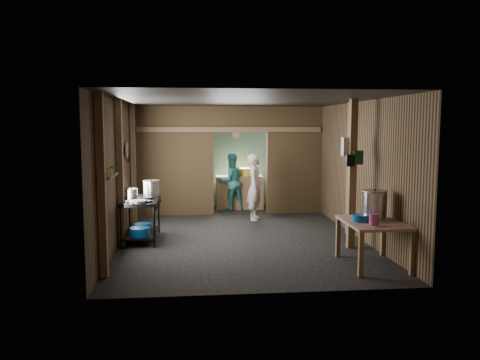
{
  "coord_description": "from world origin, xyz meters",
  "views": [
    {
      "loc": [
        -0.94,
        -9.52,
        2.15
      ],
      "look_at": [
        0.0,
        -0.2,
        1.1
      ],
      "focal_mm": 36.59,
      "sensor_mm": 36.0,
      "label": 1
    }
  ],
  "objects": [
    {
      "name": "jar_yellow",
      "position": [
        -2.15,
        -2.1,
        1.47
      ],
      "size": [
        0.08,
        0.08,
        0.1
      ],
      "primitive_type": "cylinder",
      "color": "yellow",
      "rests_on": "wall_shelf"
    },
    {
      "name": "wall_clock",
      "position": [
        0.25,
        3.4,
        1.9
      ],
      "size": [
        0.2,
        0.03,
        0.2
      ],
      "primitive_type": "cylinder",
      "rotation": [
        1.57,
        0.0,
        0.0
      ],
      "color": "silver",
      "rests_on": "wall_back"
    },
    {
      "name": "partition_left",
      "position": [
        -1.32,
        2.2,
        1.3
      ],
      "size": [
        1.85,
        0.1,
        2.6
      ],
      "primitive_type": "cube",
      "color": "#4C3920",
      "rests_on": "floor"
    },
    {
      "name": "knife",
      "position": [
        1.8,
        -2.84,
        0.7
      ],
      "size": [
        0.3,
        0.13,
        0.01
      ],
      "primitive_type": "cube",
      "rotation": [
        0.0,
        0.0,
        0.33
      ],
      "color": "silver",
      "rests_on": "prep_table"
    },
    {
      "name": "wall_shelf",
      "position": [
        -2.15,
        -2.1,
        1.4
      ],
      "size": [
        0.14,
        0.8,
        0.03
      ],
      "primitive_type": "cube",
      "color": "olive",
      "rests_on": "wall_left"
    },
    {
      "name": "red_cup",
      "position": [
        0.11,
        2.95,
        0.92
      ],
      "size": [
        0.12,
        0.12,
        0.14
      ],
      "primitive_type": "cylinder",
      "color": "red",
      "rests_on": "back_counter"
    },
    {
      "name": "gas_range",
      "position": [
        -1.88,
        -0.38,
        0.39
      ],
      "size": [
        0.69,
        1.34,
        0.79
      ],
      "primitive_type": null,
      "color": "black",
      "rests_on": "floor"
    },
    {
      "name": "stove_pot_large",
      "position": [
        -1.71,
        0.03,
        0.93
      ],
      "size": [
        0.4,
        0.4,
        0.32
      ],
      "primitive_type": null,
      "rotation": [
        0.0,
        0.0,
        -0.31
      ],
      "color": "silver",
      "rests_on": "gas_range"
    },
    {
      "name": "post_right",
      "position": [
        2.18,
        -0.2,
        1.3
      ],
      "size": [
        0.1,
        0.12,
        2.6
      ],
      "primitive_type": "cube",
      "color": "olive",
      "rests_on": "floor"
    },
    {
      "name": "pan_lid_big",
      "position": [
        -2.21,
        0.4,
        1.65
      ],
      "size": [
        0.03,
        0.34,
        0.34
      ],
      "primitive_type": "cylinder",
      "rotation": [
        0.0,
        1.57,
        0.0
      ],
      "color": "gray",
      "rests_on": "wall_left"
    },
    {
      "name": "yellow_tub",
      "position": [
        0.47,
        2.95,
        0.95
      ],
      "size": [
        0.36,
        0.36,
        0.2
      ],
      "primitive_type": "cylinder",
      "color": "yellow",
      "rests_on": "back_counter"
    },
    {
      "name": "ceiling",
      "position": [
        0.0,
        0.0,
        2.6
      ],
      "size": [
        4.5,
        7.0,
        0.0
      ],
      "primitive_type": "cube",
      "color": "#2B2824",
      "rests_on": "ground"
    },
    {
      "name": "partition_right",
      "position": [
        1.57,
        2.2,
        1.3
      ],
      "size": [
        1.35,
        0.1,
        2.6
      ],
      "primitive_type": "cube",
      "color": "#4C3920",
      "rests_on": "floor"
    },
    {
      "name": "pink_bucket",
      "position": [
        1.73,
        -2.68,
        0.77
      ],
      "size": [
        0.14,
        0.14,
        0.16
      ],
      "primitive_type": "cylinder",
      "rotation": [
        0.0,
        0.0,
        0.02
      ],
      "color": "#B34289",
      "rests_on": "prep_table"
    },
    {
      "name": "partition_header",
      "position": [
        0.25,
        2.2,
        2.3
      ],
      "size": [
        1.3,
        0.1,
        0.6
      ],
      "primitive_type": "cube",
      "color": "#4C3920",
      "rests_on": "wall_back"
    },
    {
      "name": "blue_tub_back",
      "position": [
        -1.88,
        -0.18,
        0.22
      ],
      "size": [
        0.31,
        0.31,
        0.13
      ],
      "primitive_type": "cylinder",
      "color": "#0B4C8D",
      "rests_on": "gas_range"
    },
    {
      "name": "blue_tub_front",
      "position": [
        -1.88,
        -0.68,
        0.23
      ],
      "size": [
        0.37,
        0.37,
        0.15
      ],
      "primitive_type": "cylinder",
      "color": "#0B4C8D",
      "rests_on": "gas_range"
    },
    {
      "name": "pan_lid_small",
      "position": [
        -2.21,
        0.8,
        1.55
      ],
      "size": [
        0.03,
        0.3,
        0.3
      ],
      "primitive_type": "cylinder",
      "rotation": [
        0.0,
        1.57,
        0.0
      ],
      "color": "black",
      "rests_on": "wall_left"
    },
    {
      "name": "bag_black",
      "position": [
        1.78,
        -1.38,
        1.55
      ],
      "size": [
        0.14,
        0.1,
        0.2
      ],
      "primitive_type": "cube",
      "color": "black",
      "rests_on": "post_free"
    },
    {
      "name": "frying_pan",
      "position": [
        -1.88,
        -0.88,
        0.81
      ],
      "size": [
        0.41,
        0.57,
        0.07
      ],
      "primitive_type": null,
      "rotation": [
        0.0,
        0.0,
        0.24
      ],
      "color": "gray",
      "rests_on": "gas_range"
    },
    {
      "name": "cross_beam",
      "position": [
        0.0,
        2.15,
        2.05
      ],
      "size": [
        4.4,
        0.12,
        0.12
      ],
      "primitive_type": "cube",
      "color": "olive",
      "rests_on": "wall_left"
    },
    {
      "name": "floor",
      "position": [
        0.0,
        0.0,
        0.0
      ],
      "size": [
        4.5,
        7.0,
        0.0
      ],
      "primitive_type": "cube",
      "color": "black",
      "rests_on": "ground"
    },
    {
      "name": "wall_front",
      "position": [
        0.0,
        -3.5,
        1.3
      ],
      "size": [
        4.5,
        0.0,
        2.6
      ],
      "primitive_type": "cube",
      "color": "brown",
      "rests_on": "ground"
    },
    {
      "name": "turquoise_panel",
      "position": [
        0.0,
        3.44,
        1.25
      ],
      "size": [
        4.4,
        0.06,
        2.5
      ],
      "primitive_type": "cube",
      "color": "#63A1A2",
      "rests_on": "wall_back"
    },
    {
      "name": "wall_right",
      "position": [
        2.25,
        0.0,
        1.3
      ],
      "size": [
        0.0,
        7.0,
        2.6
      ],
      "primitive_type": "cube",
      "color": "brown",
      "rests_on": "ground"
    },
    {
      "name": "wash_basin",
      "position": [
        1.65,
        -2.39,
        0.74
      ],
      "size": [
        0.33,
        0.33,
        0.11
      ],
      "primitive_type": "cylinder",
      "rotation": [
        0.0,
        0.0,
        -0.19
      ],
      "color": "#0B4C8D",
      "rests_on": "prep_table"
    },
    {
      "name": "bag_green",
      "position": [
        1.92,
        -1.36,
        1.6
      ],
      "size": [
        0.16,
        0.12,
        0.24
      ],
      "primitive_type": "cube",
      "color": "#17451C",
      "rests_on": "post_free"
    },
    {
      "name": "wall_left",
      "position": [
        -2.25,
        0.0,
        1.3
      ],
      "size": [
        0.0,
        7.0,
        2.6
      ],
      "primitive_type": "cube",
      "color": "brown",
      "rests_on": "ground"
    },
    {
      "name": "wall_back",
      "position": [
        0.0,
        3.5,
        1.3
      ],
      "size": [
        4.5,
        0.0,
        2.6
      ],
      "primitive_type": "cube",
      "color": "brown",
      "rests_on": "ground"
    },
    {
      "name": "post_left_c",
      "position": [
        -2.18,
        1.2,
        1.3
      ],
      "size": [
        0.1,
        0.12,
        2.6
      ],
      "primitive_type": "cube",
      "color": "olive",
      "rests_on": "floor"
    },
    {
      "name": "post_left_a",
      "position": [
        -2.18,
        -2.6,
        1.3
      ],
      "size": [
        0.1,
        0.12,
        2.6
      ],
      "primitive_type": "cube",
      "color": "olive",
      "rests_on": "floor"
    },
    {
      "name": "prep_table",
      "position": [
        1.83,
        -2.41,
        0.34
      ],
      "size": [
        0.85,
        1.17,
        0.69
      ],
      "primitive_type": null,
      "color": "tan",
      "rests_on": "floor"
    },
    {
      "name": "stove_pot_med",
      "position": [
        -2.05,
        -0.36,
        0.87
      ],
      "size": [
        0.3,
        0.3,
        0.21
      ],
      "primitive_type": null,
      "rotation": [
        0.0,
        0.0,
        -0.29
      ],
      "color": "silver",
      "rests_on": "gas_range"
    },
    {
      "name": "jar_green",
      "position": [
        -2.15,
        -1.88,
        1.47
      ],
      "size": [
        0.06,
        0.06,
        0.1
      ],
      "primitive_type": "cylinder",
      "color": "#17451C",
      "rests_on": "wall_shelf"
    },
    {
      "name": "worker_back",
      "position": [
        0.07,
        2.77,
        0.73
      ],
      "size": [
        0.86,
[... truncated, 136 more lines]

